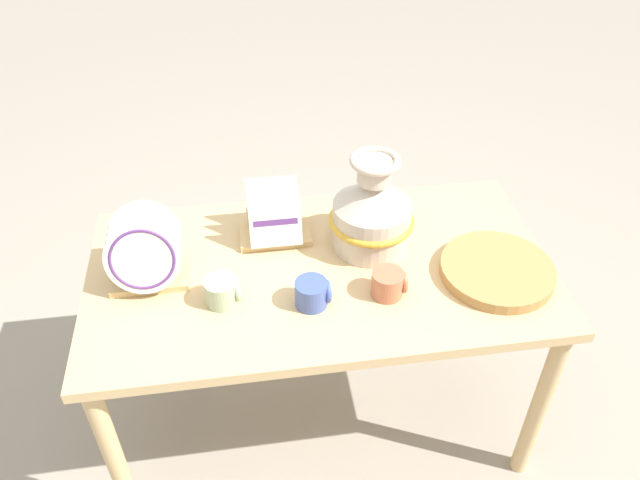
{
  "coord_description": "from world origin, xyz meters",
  "views": [
    {
      "loc": [
        -0.21,
        -1.42,
        2.03
      ],
      "look_at": [
        0.0,
        0.0,
        0.85
      ],
      "focal_mm": 35.0,
      "sensor_mm": 36.0,
      "label": 1
    }
  ],
  "objects_px": {
    "ceramic_vase": "(372,211)",
    "wicker_charger_stack": "(497,271)",
    "mug_terracotta_glaze": "(389,283)",
    "dish_rack_square_plates": "(275,224)",
    "mug_sage_glaze": "(223,291)",
    "dish_rack_round_plates": "(146,258)",
    "mug_cobalt_glaze": "(313,293)"
  },
  "relations": [
    {
      "from": "wicker_charger_stack",
      "to": "mug_sage_glaze",
      "type": "relative_size",
      "value": 3.31
    },
    {
      "from": "dish_rack_square_plates",
      "to": "mug_cobalt_glaze",
      "type": "bearing_deg",
      "value": -75.76
    },
    {
      "from": "dish_rack_square_plates",
      "to": "mug_sage_glaze",
      "type": "xyz_separation_m",
      "value": [
        -0.17,
        -0.27,
        -0.01
      ]
    },
    {
      "from": "ceramic_vase",
      "to": "mug_sage_glaze",
      "type": "bearing_deg",
      "value": -157.55
    },
    {
      "from": "dish_rack_square_plates",
      "to": "mug_cobalt_glaze",
      "type": "height_order",
      "value": "dish_rack_square_plates"
    },
    {
      "from": "mug_cobalt_glaze",
      "to": "mug_sage_glaze",
      "type": "relative_size",
      "value": 1.0
    },
    {
      "from": "mug_terracotta_glaze",
      "to": "mug_sage_glaze",
      "type": "distance_m",
      "value": 0.48
    },
    {
      "from": "ceramic_vase",
      "to": "mug_sage_glaze",
      "type": "height_order",
      "value": "ceramic_vase"
    },
    {
      "from": "mug_terracotta_glaze",
      "to": "mug_cobalt_glaze",
      "type": "distance_m",
      "value": 0.23
    },
    {
      "from": "ceramic_vase",
      "to": "wicker_charger_stack",
      "type": "relative_size",
      "value": 0.95
    },
    {
      "from": "mug_sage_glaze",
      "to": "mug_cobalt_glaze",
      "type": "bearing_deg",
      "value": -10.2
    },
    {
      "from": "ceramic_vase",
      "to": "dish_rack_round_plates",
      "type": "bearing_deg",
      "value": -173.31
    },
    {
      "from": "wicker_charger_stack",
      "to": "mug_terracotta_glaze",
      "type": "bearing_deg",
      "value": -174.82
    },
    {
      "from": "mug_terracotta_glaze",
      "to": "wicker_charger_stack",
      "type": "bearing_deg",
      "value": 5.18
    },
    {
      "from": "dish_rack_square_plates",
      "to": "mug_terracotta_glaze",
      "type": "height_order",
      "value": "dish_rack_square_plates"
    },
    {
      "from": "mug_cobalt_glaze",
      "to": "mug_sage_glaze",
      "type": "bearing_deg",
      "value": 169.8
    },
    {
      "from": "dish_rack_square_plates",
      "to": "mug_terracotta_glaze",
      "type": "xyz_separation_m",
      "value": [
        0.31,
        -0.31,
        -0.01
      ]
    },
    {
      "from": "dish_rack_square_plates",
      "to": "mug_cobalt_glaze",
      "type": "relative_size",
      "value": 2.21
    },
    {
      "from": "dish_rack_square_plates",
      "to": "mug_sage_glaze",
      "type": "distance_m",
      "value": 0.32
    },
    {
      "from": "ceramic_vase",
      "to": "dish_rack_square_plates",
      "type": "distance_m",
      "value": 0.32
    },
    {
      "from": "wicker_charger_stack",
      "to": "mug_sage_glaze",
      "type": "height_order",
      "value": "mug_sage_glaze"
    },
    {
      "from": "mug_terracotta_glaze",
      "to": "dish_rack_square_plates",
      "type": "bearing_deg",
      "value": 134.48
    },
    {
      "from": "dish_rack_round_plates",
      "to": "mug_cobalt_glaze",
      "type": "bearing_deg",
      "value": -18.88
    },
    {
      "from": "dish_rack_square_plates",
      "to": "mug_cobalt_glaze",
      "type": "distance_m",
      "value": 0.33
    },
    {
      "from": "ceramic_vase",
      "to": "mug_cobalt_glaze",
      "type": "distance_m",
      "value": 0.34
    },
    {
      "from": "mug_terracotta_glaze",
      "to": "dish_rack_round_plates",
      "type": "bearing_deg",
      "value": 167.59
    },
    {
      "from": "dish_rack_round_plates",
      "to": "mug_sage_glaze",
      "type": "relative_size",
      "value": 2.27
    },
    {
      "from": "dish_rack_square_plates",
      "to": "mug_sage_glaze",
      "type": "bearing_deg",
      "value": -122.5
    },
    {
      "from": "ceramic_vase",
      "to": "mug_cobalt_glaze",
      "type": "bearing_deg",
      "value": -132.2
    },
    {
      "from": "wicker_charger_stack",
      "to": "mug_terracotta_glaze",
      "type": "xyz_separation_m",
      "value": [
        -0.35,
        -0.03,
        0.02
      ]
    },
    {
      "from": "mug_terracotta_glaze",
      "to": "mug_cobalt_glaze",
      "type": "height_order",
      "value": "same"
    },
    {
      "from": "ceramic_vase",
      "to": "mug_cobalt_glaze",
      "type": "height_order",
      "value": "ceramic_vase"
    }
  ]
}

